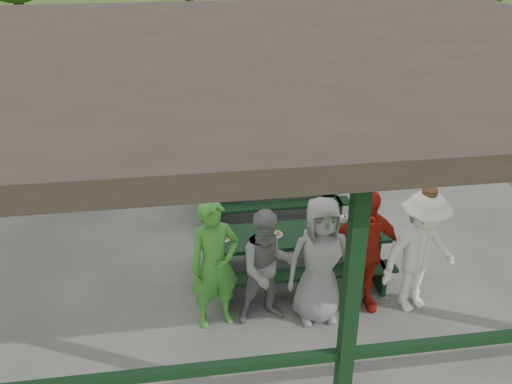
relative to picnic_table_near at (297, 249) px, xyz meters
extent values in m
plane|color=#324F18|center=(-0.08, 1.20, -0.58)|extent=(90.00, 90.00, 0.00)
cube|color=#61615C|center=(-0.08, 1.20, -0.53)|extent=(10.00, 8.00, 0.10)
cube|color=black|center=(-0.08, -2.60, 1.02)|extent=(0.15, 0.15, 3.00)
cube|color=black|center=(-4.88, 5.00, 1.02)|extent=(0.15, 0.15, 3.00)
cube|color=black|center=(-0.08, 5.00, 1.02)|extent=(0.15, 0.15, 3.00)
cube|color=black|center=(4.72, 5.00, 1.02)|extent=(0.15, 0.15, 3.00)
cube|color=black|center=(-2.48, -2.60, 0.42)|extent=(4.65, 0.10, 0.10)
cube|color=black|center=(-2.48, 5.00, 0.42)|extent=(4.65, 0.10, 0.10)
cube|color=black|center=(2.32, 5.00, 0.42)|extent=(4.65, 0.10, 0.10)
cube|color=black|center=(-0.08, -2.60, 2.42)|extent=(9.80, 0.15, 0.20)
cube|color=black|center=(-0.08, 5.00, 2.42)|extent=(9.80, 0.15, 0.20)
cube|color=#2E2621|center=(-0.08, 1.20, 2.64)|extent=(10.60, 8.60, 0.24)
cube|color=black|center=(0.00, 0.00, 0.24)|extent=(2.61, 0.75, 0.06)
cube|color=black|center=(0.00, -0.56, -0.05)|extent=(2.61, 0.28, 0.05)
cube|color=black|center=(0.00, 0.55, -0.05)|extent=(2.61, 0.28, 0.05)
cube|color=black|center=(-1.12, 0.00, -0.10)|extent=(0.06, 0.70, 0.75)
cube|color=black|center=(1.12, 0.00, -0.10)|extent=(0.06, 0.70, 0.75)
cube|color=black|center=(-1.12, 0.00, -0.25)|extent=(0.06, 1.39, 0.45)
cube|color=black|center=(1.12, 0.00, -0.25)|extent=(0.06, 1.39, 0.45)
cube|color=black|center=(-0.04, 2.00, 0.24)|extent=(2.55, 0.75, 0.06)
cube|color=black|center=(-0.04, 1.44, -0.05)|extent=(2.55, 0.28, 0.05)
cube|color=black|center=(-0.04, 2.55, -0.05)|extent=(2.55, 0.28, 0.05)
cube|color=black|center=(-1.13, 2.00, -0.10)|extent=(0.06, 0.70, 0.75)
cube|color=black|center=(1.06, 2.00, -0.10)|extent=(0.06, 0.70, 0.75)
cube|color=black|center=(-1.13, 2.00, -0.25)|extent=(0.06, 1.39, 0.45)
cube|color=black|center=(1.06, 2.00, -0.25)|extent=(0.06, 1.39, 0.45)
cylinder|color=white|center=(-1.08, 0.00, 0.28)|extent=(0.22, 0.22, 0.01)
torus|color=olive|center=(-1.12, -0.02, 0.30)|extent=(0.10, 0.10, 0.03)
torus|color=olive|center=(-1.04, -0.02, 0.30)|extent=(0.10, 0.10, 0.03)
torus|color=olive|center=(-1.08, 0.04, 0.30)|extent=(0.10, 0.10, 0.03)
cylinder|color=white|center=(-0.33, 0.00, 0.28)|extent=(0.22, 0.22, 0.01)
torus|color=olive|center=(-0.37, -0.02, 0.30)|extent=(0.10, 0.10, 0.03)
torus|color=olive|center=(-0.29, -0.02, 0.30)|extent=(0.10, 0.10, 0.03)
torus|color=olive|center=(-0.33, 0.04, 0.30)|extent=(0.10, 0.10, 0.03)
cylinder|color=white|center=(0.45, 0.00, 0.28)|extent=(0.22, 0.22, 0.01)
torus|color=olive|center=(0.41, -0.02, 0.30)|extent=(0.10, 0.10, 0.03)
torus|color=olive|center=(0.49, -0.02, 0.30)|extent=(0.10, 0.10, 0.03)
torus|color=olive|center=(0.45, 0.04, 0.30)|extent=(0.10, 0.10, 0.03)
cylinder|color=white|center=(1.08, 0.00, 0.28)|extent=(0.22, 0.22, 0.01)
torus|color=olive|center=(1.04, -0.02, 0.30)|extent=(0.10, 0.10, 0.03)
torus|color=olive|center=(1.12, -0.02, 0.30)|extent=(0.10, 0.10, 0.03)
torus|color=olive|center=(1.08, 0.04, 0.30)|extent=(0.10, 0.10, 0.03)
cylinder|color=#381E0F|center=(0.19, -0.18, 0.32)|extent=(0.06, 0.06, 0.10)
cylinder|color=#381E0F|center=(0.39, -0.18, 0.32)|extent=(0.06, 0.06, 0.10)
cylinder|color=#381E0F|center=(0.64, -0.18, 0.32)|extent=(0.06, 0.06, 0.10)
cylinder|color=#381E0F|center=(0.68, -0.18, 0.32)|extent=(0.06, 0.06, 0.10)
cone|color=white|center=(0.45, 0.20, 0.32)|extent=(0.09, 0.09, 0.10)
cone|color=white|center=(0.74, 0.20, 0.32)|extent=(0.09, 0.09, 0.10)
cone|color=white|center=(0.79, 0.20, 0.32)|extent=(0.09, 0.09, 0.10)
imported|color=green|center=(-1.26, -0.86, 0.43)|extent=(0.75, 0.58, 1.81)
imported|color=gray|center=(-0.58, -0.89, 0.34)|extent=(0.85, 0.69, 1.63)
imported|color=gray|center=(0.09, -0.94, 0.42)|extent=(0.87, 0.57, 1.78)
imported|color=#AE2112|center=(0.70, -0.82, 0.42)|extent=(1.08, 0.51, 1.80)
imported|color=white|center=(1.45, -0.93, 0.41)|extent=(1.26, 0.91, 1.76)
cylinder|color=#55331D|center=(1.45, -0.93, 1.23)|extent=(0.39, 0.39, 0.02)
cylinder|color=#55331D|center=(1.45, -0.93, 1.29)|extent=(0.23, 0.23, 0.11)
imported|color=#7C97C0|center=(-0.76, 2.80, 0.35)|extent=(1.54, 0.51, 1.65)
imported|color=teal|center=(-1.48, 3.42, 0.36)|extent=(0.67, 0.50, 1.67)
imported|color=#98989B|center=(1.34, 2.75, 0.28)|extent=(0.88, 0.77, 1.52)
imported|color=silver|center=(1.98, 9.86, 0.21)|extent=(6.02, 3.48, 1.58)
cube|color=#1C479B|center=(-1.81, 9.95, 0.24)|extent=(3.18, 2.33, 0.12)
cube|color=#1C479B|center=(-2.06, 9.28, 0.50)|extent=(2.70, 1.05, 0.41)
cube|color=#1C479B|center=(-1.57, 10.62, 0.50)|extent=(2.70, 1.05, 0.41)
cube|color=#1C479B|center=(-3.15, 10.45, 0.50)|extent=(0.56, 1.36, 0.41)
cube|color=#1C479B|center=(-0.48, 9.45, 0.50)|extent=(0.56, 1.36, 0.41)
cylinder|color=black|center=(-2.94, 9.56, -0.19)|extent=(0.79, 0.44, 0.78)
cylinder|color=yellow|center=(-2.94, 9.56, -0.19)|extent=(0.35, 0.31, 0.29)
cylinder|color=black|center=(-2.41, 10.99, -0.19)|extent=(0.79, 0.44, 0.78)
cylinder|color=yellow|center=(-2.41, 10.99, -0.19)|extent=(0.35, 0.31, 0.29)
cylinder|color=black|center=(-1.22, 8.91, -0.19)|extent=(0.79, 0.44, 0.78)
cylinder|color=yellow|center=(-1.22, 8.91, -0.19)|extent=(0.35, 0.31, 0.29)
cylinder|color=black|center=(-0.69, 10.35, -0.19)|extent=(0.79, 0.44, 0.78)
cylinder|color=yellow|center=(-0.69, 10.35, -0.19)|extent=(0.35, 0.31, 0.29)
cube|color=#1C479B|center=(0.00, 9.28, 0.14)|extent=(0.98, 0.43, 0.08)
cone|color=#F2590C|center=(-3.20, 10.47, 0.60)|extent=(0.16, 0.39, 0.41)
cylinder|color=#322114|center=(-7.09, 15.02, 0.90)|extent=(0.36, 0.36, 2.96)
cylinder|color=#322114|center=(-0.87, 17.50, 0.81)|extent=(0.36, 0.36, 2.78)
cylinder|color=#322114|center=(4.54, 16.63, 0.77)|extent=(0.36, 0.36, 2.68)
cylinder|color=#322114|center=(9.58, 13.40, 0.64)|extent=(0.36, 0.36, 2.43)
camera|label=1|loc=(-1.57, -6.55, 4.37)|focal=38.00mm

